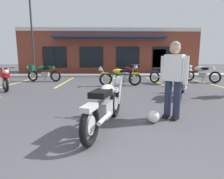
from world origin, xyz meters
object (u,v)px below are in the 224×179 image
helmet_on_pavement (153,116)px  parking_lot_lamp_post (31,25)px  motorcycle_blue_standard (182,83)px  motorcycle_foreground_classic (105,105)px  motorcycle_orange_scrambler (126,72)px  motorcycle_cream_vintage (42,72)px  motorcycle_black_cruiser (167,75)px  motorcycle_red_sportbike (200,73)px  motorcycle_silver_naked (1,78)px  motorcycle_green_cafe_racer (120,76)px  person_in_shorts_foreground (174,76)px

helmet_on_pavement → parking_lot_lamp_post: 11.62m
motorcycle_blue_standard → helmet_on_pavement: motorcycle_blue_standard is taller
helmet_on_pavement → parking_lot_lamp_post: parking_lot_lamp_post is taller
parking_lot_lamp_post → motorcycle_foreground_classic: bearing=-62.3°
motorcycle_orange_scrambler → helmet_on_pavement: size_ratio=7.14×
motorcycle_foreground_classic → motorcycle_orange_scrambler: size_ratio=1.10×
motorcycle_blue_standard → motorcycle_cream_vintage: 7.84m
motorcycle_black_cruiser → parking_lot_lamp_post: 9.44m
motorcycle_blue_standard → motorcycle_red_sportbike: bearing=56.5°
motorcycle_foreground_classic → motorcycle_orange_scrambler: 8.22m
motorcycle_blue_standard → helmet_on_pavement: size_ratio=7.47×
motorcycle_blue_standard → parking_lot_lamp_post: size_ratio=0.35×
motorcycle_red_sportbike → motorcycle_silver_naked: size_ratio=1.03×
motorcycle_foreground_classic → parking_lot_lamp_post: parking_lot_lamp_post is taller
motorcycle_foreground_classic → helmet_on_pavement: size_ratio=7.87×
parking_lot_lamp_post → motorcycle_black_cruiser: bearing=-23.5°
motorcycle_foreground_classic → motorcycle_blue_standard: 4.00m
motorcycle_orange_scrambler → helmet_on_pavement: 7.86m
motorcycle_blue_standard → motorcycle_orange_scrambler: same height
motorcycle_silver_naked → motorcycle_green_cafe_racer: bearing=13.0°
motorcycle_blue_standard → motorcycle_black_cruiser: bearing=81.5°
motorcycle_foreground_classic → motorcycle_cream_vintage: 8.34m
motorcycle_red_sportbike → motorcycle_green_cafe_racer: size_ratio=0.83×
motorcycle_silver_naked → motorcycle_cream_vintage: bearing=78.1°
person_in_shorts_foreground → motorcycle_cream_vintage: bearing=127.0°
motorcycle_blue_standard → helmet_on_pavement: 3.20m
motorcycle_black_cruiser → motorcycle_green_cafe_racer: (-2.47, -0.49, 0.00)m
motorcycle_silver_naked → motorcycle_red_sportbike: bearing=15.0°
motorcycle_black_cruiser → person_in_shorts_foreground: size_ratio=1.02×
motorcycle_foreground_classic → parking_lot_lamp_post: (-5.05, 9.61, 3.05)m
motorcycle_black_cruiser → motorcycle_orange_scrambler: bearing=132.7°
motorcycle_red_sportbike → helmet_on_pavement: bearing=-123.0°
motorcycle_orange_scrambler → parking_lot_lamp_post: bearing=166.7°
motorcycle_black_cruiser → parking_lot_lamp_post: bearing=156.5°
motorcycle_red_sportbike → motorcycle_blue_standard: bearing=-123.5°
motorcycle_green_cafe_racer → parking_lot_lamp_post: 7.64m
motorcycle_foreground_classic → helmet_on_pavement: bearing=15.9°
motorcycle_black_cruiser → motorcycle_silver_naked: bearing=-167.6°
person_in_shorts_foreground → motorcycle_green_cafe_racer: bearing=99.0°
motorcycle_green_cafe_racer → motorcycle_orange_scrambler: bearing=77.8°
motorcycle_black_cruiser → motorcycle_green_cafe_racer: bearing=-168.8°
motorcycle_foreground_classic → motorcycle_green_cafe_racer: 5.60m
motorcycle_silver_naked → parking_lot_lamp_post: parking_lot_lamp_post is taller
motorcycle_silver_naked → helmet_on_pavement: bearing=-37.5°
motorcycle_blue_standard → motorcycle_foreground_classic: bearing=-132.1°
motorcycle_blue_standard → parking_lot_lamp_post: parking_lot_lamp_post is taller
motorcycle_cream_vintage → helmet_on_pavement: motorcycle_cream_vintage is taller
motorcycle_red_sportbike → motorcycle_orange_scrambler: (-4.13, 1.12, -0.07)m
motorcycle_blue_standard → helmet_on_pavement: (-1.69, -2.69, -0.33)m
motorcycle_red_sportbike → motorcycle_black_cruiser: 2.41m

